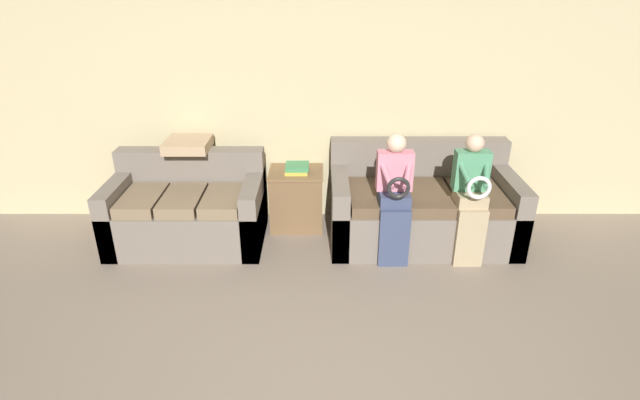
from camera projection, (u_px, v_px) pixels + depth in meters
name	position (u px, v px, depth m)	size (l,w,h in m)	color
wall_back	(325.00, 101.00, 5.09)	(7.49, 0.06, 2.55)	#C6B789
couch_main	(421.00, 207.00, 5.00)	(1.81, 0.99, 0.92)	#70665B
couch_side	(187.00, 211.00, 4.93)	(1.47, 0.86, 0.86)	#70665B
child_left_seated	(394.00, 194.00, 4.48)	(0.33, 0.38, 1.20)	#384260
child_right_seated	(471.00, 195.00, 4.48)	(0.31, 0.37, 1.19)	tan
side_shelf	(296.00, 198.00, 5.22)	(0.56, 0.49, 0.62)	brown
book_stack	(296.00, 168.00, 5.07)	(0.24, 0.24, 0.08)	gold
throw_pillow	(187.00, 145.00, 4.95)	(0.43, 0.43, 0.10)	tan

